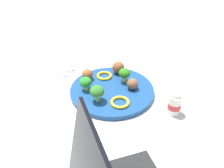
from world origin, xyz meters
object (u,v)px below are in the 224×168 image
(broccoli_floret_center, at_px, (124,74))
(knife, at_px, (55,70))
(broccoli_floret_front_left, at_px, (86,82))
(pepper_ring_back_right, at_px, (104,76))
(napkin, at_px, (57,69))
(pepper_ring_mid_right, at_px, (120,102))
(yogurt_bottle, at_px, (175,104))
(fork, at_px, (62,66))
(plate, at_px, (112,91))
(broccoli_floret_mid_right, at_px, (97,92))
(meatball_mid_right, at_px, (118,67))
(meatball_near_rim, at_px, (132,84))
(meatball_back_left, at_px, (87,74))

(broccoli_floret_center, height_order, knife, broccoli_floret_center)
(broccoli_floret_front_left, height_order, pepper_ring_back_right, broccoli_floret_front_left)
(napkin, bearing_deg, broccoli_floret_center, 20.15)
(pepper_ring_mid_right, bearing_deg, pepper_ring_back_right, 151.92)
(knife, height_order, yogurt_bottle, yogurt_bottle)
(pepper_ring_back_right, xyz_separation_m, fork, (-0.18, -0.05, -0.01))
(fork, bearing_deg, pepper_ring_back_right, 15.15)
(plate, height_order, broccoli_floret_front_left, broccoli_floret_front_left)
(broccoli_floret_mid_right, relative_size, fork, 0.44)
(meatball_mid_right, height_order, pepper_ring_back_right, meatball_mid_right)
(broccoli_floret_front_left, xyz_separation_m, broccoli_floret_center, (0.06, 0.12, 0.00))
(meatball_near_rim, relative_size, pepper_ring_back_right, 0.69)
(pepper_ring_mid_right, xyz_separation_m, napkin, (-0.33, 0.01, -0.02))
(broccoli_floret_center, distance_m, meatball_near_rim, 0.05)
(broccoli_floret_mid_right, distance_m, broccoli_floret_center, 0.14)
(pepper_ring_mid_right, relative_size, knife, 0.41)
(pepper_ring_mid_right, xyz_separation_m, yogurt_bottle, (0.14, 0.09, 0.01))
(fork, distance_m, yogurt_bottle, 0.46)
(broccoli_floret_center, distance_m, meatball_back_left, 0.13)
(broccoli_floret_center, xyz_separation_m, pepper_ring_back_right, (-0.07, -0.03, -0.03))
(broccoli_floret_mid_right, height_order, fork, broccoli_floret_mid_right)
(plate, xyz_separation_m, pepper_ring_mid_right, (0.07, -0.04, 0.01))
(meatball_near_rim, bearing_deg, knife, -162.18)
(knife, bearing_deg, plate, 11.02)
(meatball_back_left, relative_size, napkin, 0.22)
(meatball_back_left, relative_size, pepper_ring_mid_right, 0.63)
(broccoli_floret_front_left, bearing_deg, pepper_ring_back_right, 95.79)
(broccoli_floret_front_left, bearing_deg, meatball_near_rim, 44.57)
(broccoli_floret_front_left, bearing_deg, knife, 176.40)
(broccoli_floret_center, distance_m, meatball_mid_right, 0.06)
(broccoli_floret_mid_right, bearing_deg, yogurt_bottle, 33.52)
(meatball_near_rim, height_order, pepper_ring_mid_right, meatball_near_rim)
(broccoli_floret_front_left, bearing_deg, meatball_back_left, 132.80)
(meatball_near_rim, relative_size, napkin, 0.22)
(meatball_mid_right, xyz_separation_m, knife, (-0.20, -0.14, -0.03))
(meatball_back_left, height_order, pepper_ring_mid_right, meatball_back_left)
(meatball_near_rim, distance_m, pepper_ring_mid_right, 0.09)
(knife, bearing_deg, pepper_ring_mid_right, 1.71)
(broccoli_floret_center, xyz_separation_m, napkin, (-0.26, -0.09, -0.04))
(plate, distance_m, meatball_mid_right, 0.11)
(meatball_mid_right, height_order, yogurt_bottle, yogurt_bottle)
(broccoli_floret_front_left, height_order, meatball_mid_right, broccoli_floret_front_left)
(knife, bearing_deg, broccoli_floret_center, 24.14)
(plate, relative_size, broccoli_floret_center, 5.64)
(broccoli_floret_center, height_order, meatball_mid_right, broccoli_floret_center)
(meatball_back_left, bearing_deg, pepper_ring_back_right, 57.02)
(pepper_ring_back_right, xyz_separation_m, napkin, (-0.19, -0.07, -0.02))
(broccoli_floret_mid_right, xyz_separation_m, napkin, (-0.27, 0.05, -0.05))
(meatball_mid_right, bearing_deg, pepper_ring_mid_right, -46.46)
(napkin, bearing_deg, plate, 6.96)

